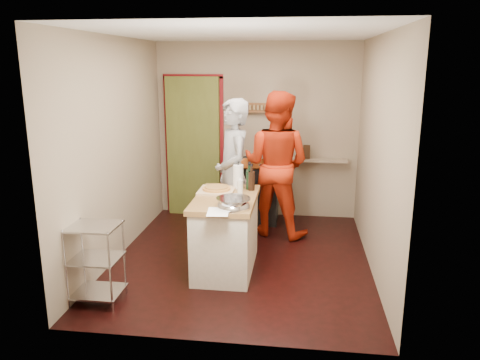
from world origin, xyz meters
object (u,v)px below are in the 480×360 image
object	(u,v)px
island	(226,231)
person_stripe	(233,175)
stove	(257,192)
wire_shelving	(96,259)
person_red	(276,164)

from	to	relation	value
island	person_stripe	size ratio (longest dim) A/B	0.68
stove	wire_shelving	size ratio (longest dim) A/B	1.26
stove	person_stripe	xyz separation A→B (m)	(-0.21, -1.03, 0.49)
stove	wire_shelving	xyz separation A→B (m)	(-1.33, -2.62, -0.01)
island	person_red	world-z (taller)	person_red
stove	person_red	xyz separation A→B (m)	(0.29, -0.48, 0.52)
wire_shelving	island	xyz separation A→B (m)	(1.14, 0.90, 0.02)
stove	wire_shelving	world-z (taller)	stove
stove	person_red	distance (m)	0.77
wire_shelving	island	distance (m)	1.45
wire_shelving	stove	bearing A→B (deg)	63.15
person_stripe	person_red	distance (m)	0.75
person_stripe	person_red	bearing A→B (deg)	115.63
stove	person_red	size ratio (longest dim) A/B	0.52
person_red	stove	bearing A→B (deg)	-39.49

